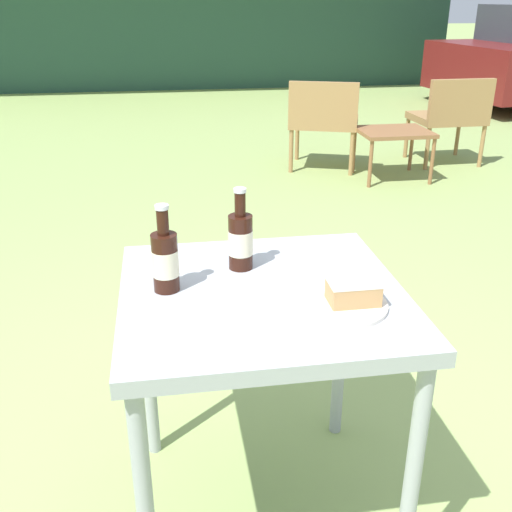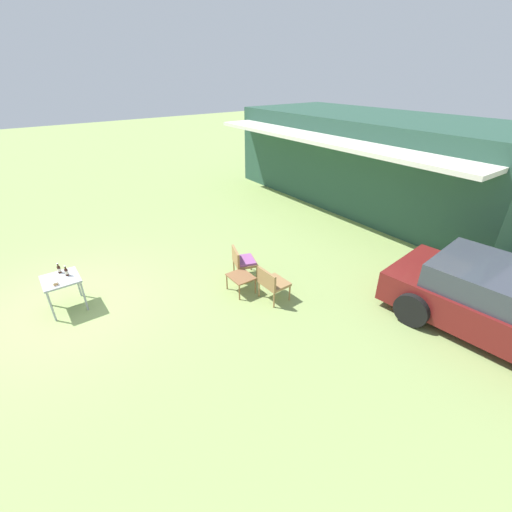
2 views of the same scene
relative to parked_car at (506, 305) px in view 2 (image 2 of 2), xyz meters
The scene contains 11 objects.
ground_plane 8.54m from the parked_car, 131.29° to the right, with size 60.00×60.00×0.00m, color #8CA35B.
cabin_building 7.65m from the parked_car, 145.90° to the left, with size 10.37×5.50×3.03m.
parked_car is the anchor object (origin of this frame).
wicker_chair_cushioned 5.26m from the parked_car, 148.37° to the right, with size 0.70×0.65×0.76m.
wicker_chair_plain 4.35m from the parked_car, 140.26° to the right, with size 0.57×0.51×0.76m.
garden_side_table 5.08m from the parked_car, 141.84° to the right, with size 0.56×0.47×0.40m.
patio_table 8.51m from the parked_car, 131.29° to the right, with size 0.70×0.68×0.72m.
cake_on_plate 8.48m from the parked_car, 129.85° to the right, with size 0.22×0.22×0.07m.
cola_bottle_near 8.43m from the parked_car, 132.11° to the right, with size 0.07×0.07×0.22m.
cola_bottle_far 8.64m from the parked_car, 132.64° to the right, with size 0.07×0.07×0.22m.
fork 8.54m from the parked_car, 130.21° to the right, with size 0.17×0.03×0.01m.
Camera 2 is at (6.99, -0.25, 4.40)m, focal length 24.00 mm.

